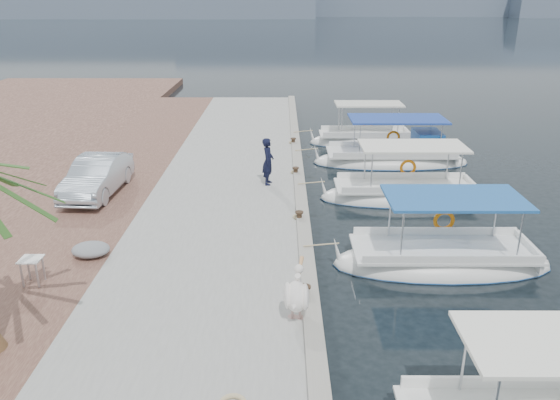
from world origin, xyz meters
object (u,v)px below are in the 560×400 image
at_px(fishing_caique_e, 364,142).
at_px(pelican, 297,294).
at_px(fisherman, 268,161).
at_px(parked_car, 97,176).
at_px(fishing_caique_c, 404,196).
at_px(fishing_caique_d, 393,160).
at_px(fishing_caique_b, 442,262).

height_order(fishing_caique_e, pelican, fishing_caique_e).
xyz_separation_m(fisherman, parked_car, (-6.48, -1.17, -0.23)).
relative_size(fishing_caique_c, fishing_caique_e, 1.13).
bearing_deg(fishing_caique_c, fishing_caique_d, 84.51).
distance_m(fishing_caique_c, fisherman, 5.63).
xyz_separation_m(fishing_caique_d, pelican, (-5.03, -14.21, 0.93)).
bearing_deg(fishing_caique_c, fisherman, 175.45).
bearing_deg(fishing_caique_e, fishing_caique_d, -76.93).
relative_size(fishing_caique_e, fisherman, 3.16).
xyz_separation_m(fishing_caique_e, fisherman, (-5.06, -8.20, 1.32)).
bearing_deg(parked_car, fisherman, 13.39).
xyz_separation_m(pelican, fisherman, (-0.89, 9.72, 0.33)).
height_order(fishing_caique_c, pelican, fishing_caique_c).
bearing_deg(fishing_caique_b, parked_car, 157.26).
distance_m(fishing_caique_e, fisherman, 9.73).
bearing_deg(fishing_caique_c, parked_car, -176.46).
distance_m(fisherman, parked_car, 6.59).
xyz_separation_m(fishing_caique_b, fishing_caique_d, (0.56, 10.62, 0.06)).
distance_m(fishing_caique_d, fishing_caique_e, 3.81).
xyz_separation_m(fishing_caique_c, fishing_caique_e, (-0.39, 8.64, 0.00)).
distance_m(fishing_caique_e, pelican, 18.43).
xyz_separation_m(fishing_caique_c, pelican, (-4.56, -9.29, 0.99)).
height_order(fishing_caique_c, fishing_caique_d, same).
xyz_separation_m(fishing_caique_b, pelican, (-4.48, -3.59, 0.99)).
bearing_deg(parked_car, pelican, -46.11).
relative_size(fishing_caique_b, fishing_caique_d, 0.88).
bearing_deg(fishing_caique_d, fishing_caique_e, 103.07).
bearing_deg(fishing_caique_d, parked_car, -155.47).
bearing_deg(fishing_caique_b, fishing_caique_c, 89.18).
xyz_separation_m(fishing_caique_c, parked_car, (-11.93, -0.74, 1.09)).
distance_m(fishing_caique_c, parked_car, 12.00).
bearing_deg(pelican, fishing_caique_b, 38.72).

